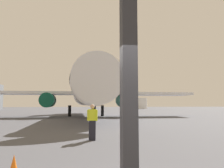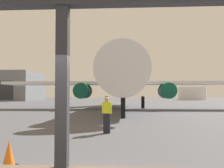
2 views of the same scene
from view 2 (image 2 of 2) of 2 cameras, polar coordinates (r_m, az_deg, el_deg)
The scene contains 7 objects.
ground_plane at distance 44.25m, azimuth 2.00°, elevation -4.74°, with size 220.00×220.00×0.00m, color #4C4C51.
window_frame at distance 4.37m, azimuth -11.08°, elevation -10.08°, with size 8.69×0.24×3.57m.
airplane at distance 31.55m, azimuth 2.82°, elevation 0.80°, with size 30.85×30.77×10.59m.
ground_crew_worker at distance 12.28m, azimuth -1.18°, elevation -6.78°, with size 0.49×0.35×1.74m.
traffic_cone at distance 7.30m, azimuth -22.06°, elevation -14.29°, with size 0.36×0.36×0.67m.
distant_hangar at distance 85.97m, azimuth -23.70°, elevation -0.50°, with size 22.85×16.99×8.64m.
fuel_storage_tank at distance 91.97m, azimuth 17.51°, elevation -2.06°, with size 9.40×9.40×4.27m, color white.
Camera 2 is at (1.08, -4.20, 1.85)m, focal length 40.90 mm.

